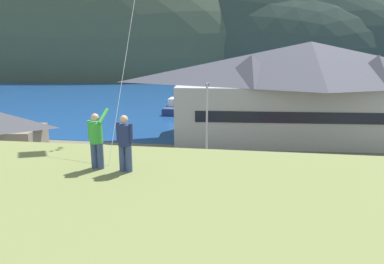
{
  "coord_description": "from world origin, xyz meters",
  "views": [
    {
      "loc": [
        5.48,
        -18.79,
        10.5
      ],
      "look_at": [
        1.46,
        9.0,
        3.65
      ],
      "focal_mm": 34.86,
      "sensor_mm": 36.0,
      "label": 1
    }
  ],
  "objects_px": {
    "parked_car_corner_spot": "(77,209)",
    "parked_car_front_row_end": "(323,182)",
    "harbor_lodge": "(308,89)",
    "parked_car_lone_by_shed": "(110,176)",
    "moored_boat_outer_mooring": "(224,109)",
    "parked_car_front_row_silver": "(245,219)",
    "person_kite_flyer": "(96,139)",
    "wharf_dock": "(200,111)",
    "person_companion": "(125,142)",
    "parked_car_back_row_right": "(252,176)",
    "moored_boat_wharfside": "(176,107)",
    "parked_car_mid_row_center": "(339,215)",
    "parked_car_back_row_left": "(187,179)",
    "parking_light_pole": "(207,121)"
  },
  "relations": [
    {
      "from": "parked_car_corner_spot",
      "to": "parked_car_front_row_end",
      "type": "xyz_separation_m",
      "value": [
        14.94,
        6.46,
        0.0
      ]
    },
    {
      "from": "harbor_lodge",
      "to": "parked_car_lone_by_shed",
      "type": "height_order",
      "value": "harbor_lodge"
    },
    {
      "from": "moored_boat_outer_mooring",
      "to": "parked_car_front_row_silver",
      "type": "height_order",
      "value": "moored_boat_outer_mooring"
    },
    {
      "from": "parked_car_front_row_end",
      "to": "person_kite_flyer",
      "type": "xyz_separation_m",
      "value": [
        -10.01,
        -14.59,
        6.52
      ]
    },
    {
      "from": "wharf_dock",
      "to": "person_companion",
      "type": "xyz_separation_m",
      "value": [
        3.23,
        -44.39,
        7.22
      ]
    },
    {
      "from": "parked_car_lone_by_shed",
      "to": "parked_car_front_row_end",
      "type": "bearing_deg",
      "value": 3.77
    },
    {
      "from": "harbor_lodge",
      "to": "parked_car_front_row_silver",
      "type": "relative_size",
      "value": 7.03
    },
    {
      "from": "parked_car_back_row_right",
      "to": "parked_car_front_row_silver",
      "type": "height_order",
      "value": "same"
    },
    {
      "from": "parked_car_front_row_end",
      "to": "wharf_dock",
      "type": "bearing_deg",
      "value": 112.5
    },
    {
      "from": "parked_car_lone_by_shed",
      "to": "person_companion",
      "type": "xyz_separation_m",
      "value": [
        5.89,
        -13.76,
        6.51
      ]
    },
    {
      "from": "moored_boat_wharfside",
      "to": "parked_car_back_row_right",
      "type": "height_order",
      "value": "moored_boat_wharfside"
    },
    {
      "from": "parked_car_corner_spot",
      "to": "person_companion",
      "type": "bearing_deg",
      "value": -54.59
    },
    {
      "from": "moored_boat_outer_mooring",
      "to": "person_kite_flyer",
      "type": "relative_size",
      "value": 4.59
    },
    {
      "from": "moored_boat_outer_mooring",
      "to": "parked_car_front_row_end",
      "type": "height_order",
      "value": "moored_boat_outer_mooring"
    },
    {
      "from": "harbor_lodge",
      "to": "parked_car_lone_by_shed",
      "type": "relative_size",
      "value": 6.96
    },
    {
      "from": "moored_boat_outer_mooring",
      "to": "parked_car_mid_row_center",
      "type": "bearing_deg",
      "value": -76.1
    },
    {
      "from": "parked_car_back_row_right",
      "to": "parked_car_front_row_end",
      "type": "distance_m",
      "value": 4.89
    },
    {
      "from": "person_kite_flyer",
      "to": "parked_car_back_row_left",
      "type": "bearing_deg",
      "value": 87.51
    },
    {
      "from": "parked_car_corner_spot",
      "to": "parked_car_back_row_right",
      "type": "xyz_separation_m",
      "value": [
        10.07,
        6.98,
        0.0
      ]
    },
    {
      "from": "parked_car_front_row_end",
      "to": "parked_car_back_row_left",
      "type": "bearing_deg",
      "value": -175.13
    },
    {
      "from": "parked_car_back_row_right",
      "to": "parked_car_mid_row_center",
      "type": "bearing_deg",
      "value": -49.14
    },
    {
      "from": "moored_boat_outer_mooring",
      "to": "parked_car_front_row_end",
      "type": "xyz_separation_m",
      "value": [
        8.58,
        -29.29,
        0.34
      ]
    },
    {
      "from": "parked_car_corner_spot",
      "to": "parked_car_lone_by_shed",
      "type": "relative_size",
      "value": 1.01
    },
    {
      "from": "parked_car_front_row_end",
      "to": "parking_light_pole",
      "type": "height_order",
      "value": "parking_light_pole"
    },
    {
      "from": "wharf_dock",
      "to": "parked_car_back_row_right",
      "type": "height_order",
      "value": "parked_car_back_row_right"
    },
    {
      "from": "parked_car_mid_row_center",
      "to": "parking_light_pole",
      "type": "height_order",
      "value": "parking_light_pole"
    },
    {
      "from": "moored_boat_wharfside",
      "to": "parked_car_corner_spot",
      "type": "xyz_separation_m",
      "value": [
        1.0,
        -36.72,
        0.34
      ]
    },
    {
      "from": "harbor_lodge",
      "to": "parked_car_mid_row_center",
      "type": "height_order",
      "value": "harbor_lodge"
    },
    {
      "from": "parked_car_back_row_right",
      "to": "parked_car_corner_spot",
      "type": "bearing_deg",
      "value": -145.29
    },
    {
      "from": "person_companion",
      "to": "parked_car_mid_row_center",
      "type": "bearing_deg",
      "value": 47.4
    },
    {
      "from": "parked_car_front_row_silver",
      "to": "parked_car_back_row_left",
      "type": "bearing_deg",
      "value": 127.13
    },
    {
      "from": "parked_car_back_row_right",
      "to": "parked_car_lone_by_shed",
      "type": "distance_m",
      "value": 10.19
    },
    {
      "from": "parked_car_back_row_right",
      "to": "parked_car_mid_row_center",
      "type": "distance_m",
      "value": 7.29
    },
    {
      "from": "parked_car_mid_row_center",
      "to": "person_companion",
      "type": "bearing_deg",
      "value": -132.6
    },
    {
      "from": "wharf_dock",
      "to": "moored_boat_outer_mooring",
      "type": "relative_size",
      "value": 1.83
    },
    {
      "from": "moored_boat_wharfside",
      "to": "parked_car_lone_by_shed",
      "type": "height_order",
      "value": "moored_boat_wharfside"
    },
    {
      "from": "parked_car_lone_by_shed",
      "to": "parked_car_mid_row_center",
      "type": "xyz_separation_m",
      "value": [
        14.85,
        -4.02,
        0.0
      ]
    },
    {
      "from": "parked_car_corner_spot",
      "to": "person_companion",
      "type": "relative_size",
      "value": 2.5
    },
    {
      "from": "moored_boat_wharfside",
      "to": "parked_car_front_row_end",
      "type": "height_order",
      "value": "moored_boat_wharfside"
    },
    {
      "from": "parked_car_front_row_silver",
      "to": "moored_boat_wharfside",
      "type": "bearing_deg",
      "value": 106.26
    },
    {
      "from": "harbor_lodge",
      "to": "parked_car_back_row_right",
      "type": "distance_m",
      "value": 17.09
    },
    {
      "from": "moored_boat_wharfside",
      "to": "parked_car_back_row_right",
      "type": "distance_m",
      "value": 31.74
    },
    {
      "from": "moored_boat_wharfside",
      "to": "parking_light_pole",
      "type": "bearing_deg",
      "value": -74.14
    },
    {
      "from": "person_companion",
      "to": "parked_car_back_row_left",
      "type": "bearing_deg",
      "value": 91.47
    },
    {
      "from": "moored_boat_outer_mooring",
      "to": "parked_car_corner_spot",
      "type": "xyz_separation_m",
      "value": [
        -6.36,
        -35.75,
        0.34
      ]
    },
    {
      "from": "parked_car_back_row_left",
      "to": "parking_light_pole",
      "type": "bearing_deg",
      "value": 80.15
    },
    {
      "from": "harbor_lodge",
      "to": "parked_car_back_row_left",
      "type": "height_order",
      "value": "harbor_lodge"
    },
    {
      "from": "parked_car_lone_by_shed",
      "to": "parked_car_front_row_end",
      "type": "xyz_separation_m",
      "value": [
        14.95,
        0.98,
        0.0
      ]
    },
    {
      "from": "parked_car_corner_spot",
      "to": "parked_car_mid_row_center",
      "type": "relative_size",
      "value": 1.03
    },
    {
      "from": "parked_car_back_row_right",
      "to": "parked_car_front_row_silver",
      "type": "xyz_separation_m",
      "value": [
        -0.43,
        -6.75,
        0.0
      ]
    }
  ]
}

